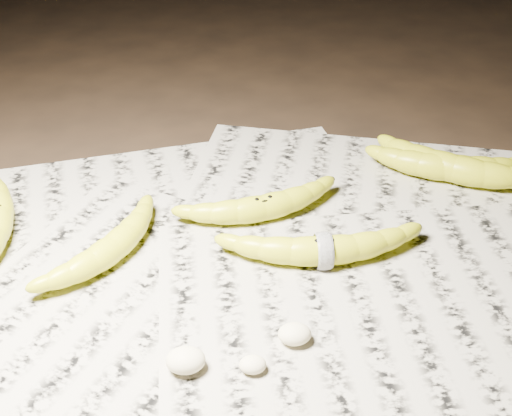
{
  "coord_description": "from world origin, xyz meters",
  "views": [
    {
      "loc": [
        -0.04,
        -0.69,
        0.55
      ],
      "look_at": [
        0.01,
        0.02,
        0.05
      ],
      "focal_mm": 50.0,
      "sensor_mm": 36.0,
      "label": 1
    }
  ],
  "objects": [
    {
      "name": "banana_center",
      "position": [
        0.02,
        0.06,
        0.03
      ],
      "size": [
        0.2,
        0.11,
        0.04
      ],
      "primitive_type": null,
      "rotation": [
        0.0,
        0.0,
        0.27
      ],
      "color": "yellow",
      "rests_on": "newspaper_patch"
    },
    {
      "name": "flesh_chunk_a",
      "position": [
        -0.07,
        -0.19,
        0.02
      ],
      "size": [
        0.04,
        0.03,
        0.02
      ],
      "primitive_type": "ellipsoid",
      "color": "beige",
      "rests_on": "newspaper_patch"
    },
    {
      "name": "flesh_chunk_c",
      "position": [
        -0.01,
        -0.2,
        0.02
      ],
      "size": [
        0.03,
        0.02,
        0.02
      ],
      "primitive_type": "ellipsoid",
      "color": "beige",
      "rests_on": "newspaper_patch"
    },
    {
      "name": "ground",
      "position": [
        0.0,
        0.0,
        0.0
      ],
      "size": [
        3.0,
        3.0,
        0.0
      ],
      "primitive_type": "plane",
      "color": "black",
      "rests_on": "ground"
    },
    {
      "name": "banana_upper_a",
      "position": [
        0.3,
        0.14,
        0.03
      ],
      "size": [
        0.21,
        0.17,
        0.04
      ],
      "primitive_type": null,
      "rotation": [
        0.0,
        0.0,
        -0.54
      ],
      "color": "yellow",
      "rests_on": "newspaper_patch"
    },
    {
      "name": "banana_left_b",
      "position": [
        -0.16,
        -0.01,
        0.03
      ],
      "size": [
        0.15,
        0.18,
        0.04
      ],
      "primitive_type": null,
      "rotation": [
        0.0,
        0.0,
        0.95
      ],
      "color": "yellow",
      "rests_on": "newspaper_patch"
    },
    {
      "name": "newspaper_patch",
      "position": [
        0.03,
        -0.03,
        0.0
      ],
      "size": [
        0.9,
        0.7,
        0.01
      ],
      "primitive_type": "cube",
      "color": "#A7A18F",
      "rests_on": "ground"
    },
    {
      "name": "banana_upper_b",
      "position": [
        0.29,
        0.14,
        0.03
      ],
      "size": [
        0.2,
        0.11,
        0.04
      ],
      "primitive_type": null,
      "rotation": [
        0.0,
        0.0,
        -0.25
      ],
      "color": "yellow",
      "rests_on": "newspaper_patch"
    },
    {
      "name": "banana_taped",
      "position": [
        0.09,
        -0.03,
        0.03
      ],
      "size": [
        0.22,
        0.06,
        0.04
      ],
      "primitive_type": null,
      "rotation": [
        0.0,
        0.0,
        0.02
      ],
      "color": "yellow",
      "rests_on": "newspaper_patch"
    },
    {
      "name": "measuring_tape",
      "position": [
        0.09,
        -0.03,
        0.03
      ],
      "size": [
        0.01,
        0.05,
        0.05
      ],
      "primitive_type": "torus",
      "rotation": [
        0.0,
        1.57,
        0.02
      ],
      "color": "white",
      "rests_on": "newspaper_patch"
    },
    {
      "name": "flesh_chunk_b",
      "position": [
        0.04,
        -0.16,
        0.02
      ],
      "size": [
        0.04,
        0.03,
        0.02
      ],
      "primitive_type": "ellipsoid",
      "color": "beige",
      "rests_on": "newspaper_patch"
    }
  ]
}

